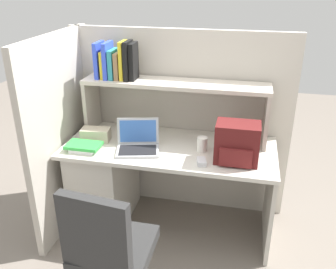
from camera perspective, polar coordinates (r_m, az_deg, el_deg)
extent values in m
plane|color=slate|center=(3.20, 0.20, -13.64)|extent=(8.00, 8.00, 0.00)
cube|color=beige|center=(2.82, 0.22, -2.10)|extent=(1.60, 0.70, 0.03)
cube|color=beige|center=(3.15, -9.70, -7.07)|extent=(0.40, 0.64, 0.70)
cube|color=beige|center=(2.96, 15.34, -9.82)|extent=(0.03, 0.64, 0.70)
cube|color=#BCB5A8|center=(3.14, 1.70, 1.89)|extent=(1.84, 0.05, 1.55)
cube|color=#BCB5A8|center=(3.03, -15.87, 0.13)|extent=(0.05, 1.06, 1.55)
cube|color=#B3A99C|center=(3.12, -11.68, 4.50)|extent=(0.03, 0.28, 0.42)
cube|color=#B3A99C|center=(2.87, 14.93, 2.40)|extent=(0.03, 0.28, 0.42)
cube|color=beige|center=(2.84, 1.10, 7.84)|extent=(1.44, 0.28, 0.03)
cube|color=blue|center=(2.98, -10.56, 11.25)|extent=(0.03, 0.18, 0.28)
cube|color=yellow|center=(2.97, -9.82, 10.63)|extent=(0.02, 0.15, 0.21)
cube|color=blue|center=(2.95, -9.24, 11.24)|extent=(0.03, 0.18, 0.28)
cube|color=teal|center=(2.94, -8.43, 10.73)|extent=(0.04, 0.17, 0.23)
cube|color=olive|center=(2.93, -7.57, 10.53)|extent=(0.03, 0.18, 0.21)
cube|color=yellow|center=(2.90, -6.92, 11.30)|extent=(0.03, 0.15, 0.29)
cube|color=black|center=(2.88, -6.16, 11.28)|extent=(0.03, 0.17, 0.29)
cube|color=black|center=(2.88, -5.33, 11.16)|extent=(0.04, 0.15, 0.28)
cube|color=#B7BABF|center=(2.73, -4.67, -2.51)|extent=(0.35, 0.29, 0.02)
cube|color=black|center=(2.72, -4.69, -2.39)|extent=(0.31, 0.23, 0.00)
cube|color=#B7BABF|center=(2.79, -4.65, 0.58)|extent=(0.31, 0.12, 0.20)
cube|color=#3F72CC|center=(2.79, -4.65, 0.52)|extent=(0.27, 0.09, 0.17)
cube|color=#591919|center=(2.59, 10.62, -1.23)|extent=(0.30, 0.20, 0.28)
cube|color=maroon|center=(2.52, 10.39, -3.53)|extent=(0.22, 0.04, 0.13)
cube|color=silver|center=(2.57, 5.19, -4.19)|extent=(0.08, 0.12, 0.03)
cylinder|color=white|center=(2.73, 5.28, -1.49)|extent=(0.08, 0.08, 0.11)
cube|color=#BFB299|center=(2.94, -11.09, -0.01)|extent=(0.23, 0.15, 0.10)
cube|color=white|center=(2.81, -12.82, -2.14)|extent=(0.18, 0.14, 0.03)
cube|color=green|center=(2.81, -12.89, -1.63)|extent=(0.25, 0.16, 0.02)
cube|color=#2D2D2D|center=(2.31, -8.19, -17.01)|extent=(0.44, 0.44, 0.08)
cube|color=#2D2D2D|center=(2.02, -11.28, -14.86)|extent=(0.40, 0.11, 0.44)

